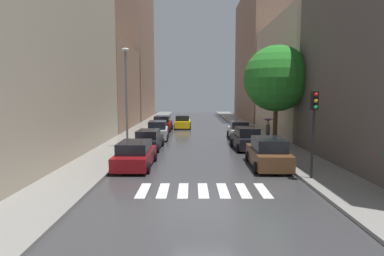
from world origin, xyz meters
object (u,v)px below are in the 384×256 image
at_px(traffic_light_right_corner, 314,115).
at_px(parked_car_left_nearest, 135,155).
at_px(parked_car_right_second, 247,139).
at_px(lamp_post_left, 126,91).
at_px(parked_car_left_second, 149,140).
at_px(parked_car_right_third, 239,131).
at_px(parked_car_right_nearest, 268,154).
at_px(pedestrian_near_tree, 268,126).
at_px(taxi_midroad, 183,122).
at_px(street_tree_right, 277,79).
at_px(parked_car_left_fourth, 163,124).
at_px(parked_car_left_third, 158,131).

bearing_deg(traffic_light_right_corner, parked_car_left_nearest, 162.36).
relative_size(parked_car_right_second, lamp_post_left, 0.54).
xyz_separation_m(parked_car_left_second, lamp_post_left, (-1.67, 0.03, 3.77)).
bearing_deg(parked_car_left_second, parked_car_right_third, -52.74).
bearing_deg(traffic_light_right_corner, parked_car_right_nearest, 116.46).
distance_m(parked_car_right_second, pedestrian_near_tree, 3.05).
relative_size(pedestrian_near_tree, traffic_light_right_corner, 0.48).
distance_m(parked_car_left_nearest, taxi_midroad, 20.88).
xyz_separation_m(street_tree_right, traffic_light_right_corner, (-0.93, -10.47, -2.26)).
bearing_deg(pedestrian_near_tree, parked_car_left_second, 155.97).
bearing_deg(taxi_midroad, parked_car_right_second, -160.06).
bearing_deg(parked_car_right_nearest, parked_car_left_fourth, 25.30).
relative_size(parked_car_left_fourth, taxi_midroad, 0.98).
bearing_deg(parked_car_left_second, parked_car_left_nearest, -178.05).
xyz_separation_m(parked_car_right_second, taxi_midroad, (-5.43, 14.81, -0.04)).
distance_m(parked_car_left_third, traffic_light_right_corner, 17.07).
xyz_separation_m(parked_car_left_fourth, taxi_midroad, (2.26, 2.78, -0.06)).
distance_m(parked_car_right_second, lamp_post_left, 10.01).
bearing_deg(parked_car_left_fourth, pedestrian_near_tree, -134.23).
distance_m(parked_car_left_fourth, lamp_post_left, 12.71).
height_order(taxi_midroad, pedestrian_near_tree, pedestrian_near_tree).
distance_m(pedestrian_near_tree, traffic_light_right_corner, 11.07).
xyz_separation_m(taxi_midroad, street_tree_right, (8.06, -13.26, 4.78)).
relative_size(traffic_light_right_corner, lamp_post_left, 0.56).
relative_size(parked_car_left_fourth, pedestrian_near_tree, 2.05).
bearing_deg(lamp_post_left, parked_car_left_fourth, 82.36).
bearing_deg(parked_car_right_third, parked_car_left_fourth, 51.92).
bearing_deg(pedestrian_near_tree, parked_car_left_fourth, 98.42).
height_order(parked_car_right_nearest, taxi_midroad, taxi_midroad).
distance_m(parked_car_left_second, parked_car_left_third, 5.32).
distance_m(parked_car_right_third, pedestrian_near_tree, 4.08).
distance_m(parked_car_left_third, parked_car_right_second, 9.16).
distance_m(parked_car_left_fourth, taxi_midroad, 3.58).
height_order(parked_car_right_nearest, lamp_post_left, lamp_post_left).
xyz_separation_m(parked_car_right_nearest, taxi_midroad, (-5.66, 20.79, -0.06)).
height_order(parked_car_left_third, traffic_light_right_corner, traffic_light_right_corner).
relative_size(parked_car_right_nearest, parked_car_right_second, 1.13).
bearing_deg(taxi_midroad, traffic_light_right_corner, -163.47).
bearing_deg(parked_car_right_second, parked_car_left_second, 87.84).
bearing_deg(parked_car_right_third, parked_car_left_second, 126.73).
bearing_deg(lamp_post_left, taxi_midroad, 75.37).
bearing_deg(parked_car_right_nearest, parked_car_left_second, 54.65).
relative_size(taxi_midroad, traffic_light_right_corner, 1.01).
distance_m(parked_car_right_nearest, lamp_post_left, 11.83).
bearing_deg(parked_car_left_fourth, taxi_midroad, -37.78).
bearing_deg(parked_car_left_third, parked_car_right_nearest, -148.07).
relative_size(parked_car_right_second, pedestrian_near_tree, 2.00).
distance_m(parked_car_left_nearest, parked_car_left_second, 5.88).
bearing_deg(pedestrian_near_tree, parked_car_right_third, 82.49).
distance_m(parked_car_right_nearest, street_tree_right, 9.20).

